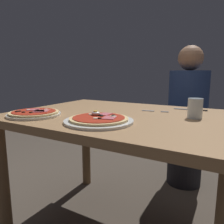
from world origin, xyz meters
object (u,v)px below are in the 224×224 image
(pizza_foreground, at_px, (99,120))
(fork, at_px, (153,111))
(water_glass_near, at_px, (195,110))
(pizza_across_left, at_px, (34,113))
(dining_table, at_px, (122,133))
(knife, at_px, (193,110))
(diner_person, at_px, (187,121))

(pizza_foreground, distance_m, fork, 0.42)
(pizza_foreground, relative_size, water_glass_near, 3.18)
(pizza_across_left, bearing_deg, dining_table, 35.43)
(pizza_across_left, relative_size, knife, 1.42)
(diner_person, bearing_deg, knife, 103.77)
(dining_table, xyz_separation_m, fork, (0.12, 0.16, 0.11))
(dining_table, bearing_deg, fork, 54.52)
(fork, distance_m, knife, 0.26)
(water_glass_near, xyz_separation_m, fork, (-0.25, 0.09, -0.04))
(dining_table, xyz_separation_m, water_glass_near, (0.37, 0.08, 0.15))
(fork, height_order, knife, knife)
(pizza_across_left, bearing_deg, fork, 41.09)
(pizza_across_left, relative_size, diner_person, 0.24)
(water_glass_near, bearing_deg, diner_person, 102.96)
(water_glass_near, bearing_deg, knife, 101.37)
(diner_person, bearing_deg, dining_table, 76.72)
(water_glass_near, bearing_deg, dining_table, -167.88)
(pizza_across_left, bearing_deg, knife, 40.78)
(fork, bearing_deg, knife, 39.98)
(dining_table, relative_size, diner_person, 1.03)
(knife, distance_m, diner_person, 0.54)
(dining_table, bearing_deg, pizza_foreground, -89.63)
(pizza_across_left, bearing_deg, pizza_foreground, 5.27)
(diner_person, bearing_deg, water_glass_near, 102.96)
(fork, bearing_deg, diner_person, 83.31)
(dining_table, xyz_separation_m, pizza_foreground, (0.00, -0.24, 0.12))
(dining_table, bearing_deg, pizza_across_left, -144.57)
(pizza_foreground, relative_size, fork, 2.02)
(dining_table, relative_size, knife, 6.20)
(pizza_across_left, xyz_separation_m, knife, (0.70, 0.61, -0.01))
(dining_table, relative_size, fork, 7.69)
(water_glass_near, bearing_deg, pizza_foreground, -138.83)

